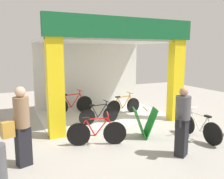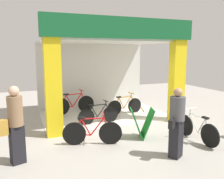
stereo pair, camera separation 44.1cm
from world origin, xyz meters
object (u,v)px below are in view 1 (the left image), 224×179
at_px(bicycle_inside_0, 124,106).
at_px(bicycle_parked_0, 97,132).
at_px(bicycle_parked_1, 199,127).
at_px(bicycle_inside_2, 99,115).
at_px(sandwich_board_sign, 145,123).
at_px(bicycle_inside_1, 72,105).
at_px(pedestrian_2, 182,121).
at_px(pedestrian_0, 21,126).

xyz_separation_m(bicycle_inside_0, bicycle_parked_0, (-2.12, -2.53, 0.01)).
bearing_deg(bicycle_inside_0, bicycle_parked_1, -78.39).
distance_m(bicycle_inside_2, sandwich_board_sign, 1.92).
bearing_deg(bicycle_inside_0, bicycle_inside_1, 155.66).
xyz_separation_m(bicycle_inside_2, pedestrian_2, (0.88, -3.19, 0.55)).
height_order(sandwich_board_sign, pedestrian_2, pedestrian_2).
bearing_deg(bicycle_inside_2, bicycle_parked_0, -113.36).
bearing_deg(pedestrian_0, bicycle_inside_0, 36.18).
bearing_deg(bicycle_inside_1, bicycle_inside_0, -24.34).
bearing_deg(pedestrian_0, bicycle_inside_1, 60.59).
height_order(bicycle_inside_0, pedestrian_2, pedestrian_2).
relative_size(bicycle_parked_1, sandwich_board_sign, 1.82).
height_order(bicycle_inside_2, sandwich_board_sign, sandwich_board_sign).
bearing_deg(bicycle_inside_1, pedestrian_2, -74.02).
height_order(bicycle_inside_1, bicycle_inside_2, bicycle_inside_1).
bearing_deg(bicycle_parked_0, sandwich_board_sign, -1.26).
bearing_deg(bicycle_inside_1, bicycle_inside_2, -72.94).
relative_size(sandwich_board_sign, pedestrian_2, 0.53).
bearing_deg(bicycle_parked_1, pedestrian_2, -151.98).
xyz_separation_m(bicycle_parked_0, pedestrian_2, (1.63, -1.46, 0.51)).
xyz_separation_m(bicycle_inside_2, bicycle_parked_0, (-0.75, -1.73, 0.03)).
bearing_deg(pedestrian_2, bicycle_parked_1, 28.02).
height_order(bicycle_parked_1, sandwich_board_sign, bicycle_parked_1).
distance_m(bicycle_inside_1, bicycle_inside_2, 1.73).
bearing_deg(bicycle_inside_2, bicycle_parked_1, -51.10).
xyz_separation_m(bicycle_parked_1, pedestrian_0, (-4.71, 0.42, 0.56)).
xyz_separation_m(bicycle_parked_0, bicycle_parked_1, (2.81, -0.82, 0.00)).
distance_m(bicycle_inside_0, bicycle_inside_1, 2.07).
bearing_deg(bicycle_parked_0, pedestrian_0, -167.95).
xyz_separation_m(bicycle_inside_0, bicycle_inside_2, (-1.38, -0.80, -0.02)).
height_order(bicycle_parked_0, sandwich_board_sign, bicycle_parked_0).
xyz_separation_m(bicycle_inside_1, bicycle_inside_2, (0.51, -1.65, -0.06)).
distance_m(bicycle_parked_0, bicycle_parked_1, 2.93).
xyz_separation_m(bicycle_inside_1, bicycle_parked_1, (2.57, -4.21, -0.03)).
bearing_deg(bicycle_parked_0, bicycle_inside_1, 85.90).
relative_size(bicycle_inside_2, bicycle_parked_1, 0.91).
distance_m(bicycle_parked_0, sandwich_board_sign, 1.50).
bearing_deg(pedestrian_2, bicycle_inside_2, 105.42).
xyz_separation_m(bicycle_inside_2, pedestrian_0, (-2.64, -2.14, 0.59)).
bearing_deg(pedestrian_0, bicycle_parked_0, 12.05).
xyz_separation_m(bicycle_inside_2, bicycle_parked_1, (2.07, -2.56, 0.03)).
height_order(bicycle_parked_0, bicycle_parked_1, same).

